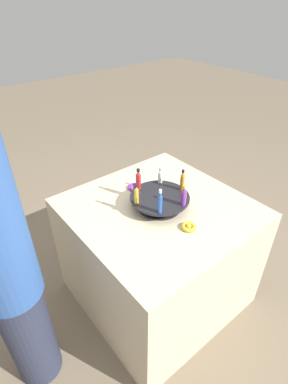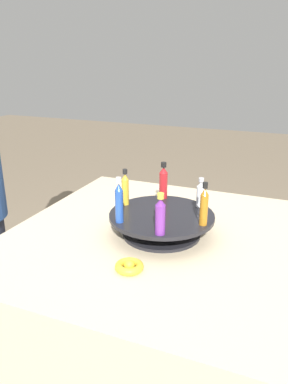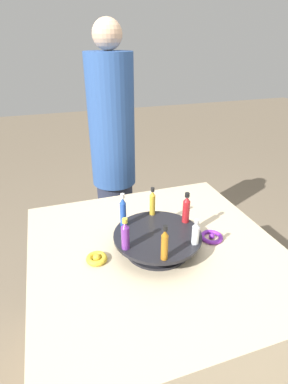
% 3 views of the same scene
% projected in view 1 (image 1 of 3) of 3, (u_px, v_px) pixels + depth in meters
% --- Properties ---
extents(ground_plane, '(12.00, 12.00, 0.00)m').
position_uv_depth(ground_plane, '(156.00, 291.00, 2.10)').
color(ground_plane, '#756651').
extents(party_table, '(0.94, 0.94, 0.74)m').
position_uv_depth(party_table, '(158.00, 254.00, 1.89)').
color(party_table, beige).
rests_on(party_table, ground_plane).
extents(display_stand, '(0.33, 0.33, 0.07)m').
position_uv_depth(display_stand, '(160.00, 200.00, 1.65)').
color(display_stand, black).
rests_on(display_stand, party_table).
extents(bottle_blue, '(0.02, 0.02, 0.14)m').
position_uv_depth(bottle_blue, '(160.00, 202.00, 1.48)').
color(bottle_blue, '#234CAD').
rests_on(bottle_blue, display_stand).
extents(bottle_purple, '(0.03, 0.03, 0.12)m').
position_uv_depth(bottle_purple, '(184.00, 196.00, 1.54)').
color(bottle_purple, '#702D93').
rests_on(bottle_purple, display_stand).
extents(bottle_amber, '(0.02, 0.02, 0.13)m').
position_uv_depth(bottle_amber, '(182.00, 181.00, 1.66)').
color(bottle_amber, '#AD6B19').
rests_on(bottle_amber, display_stand).
extents(bottle_clear, '(0.03, 0.03, 0.10)m').
position_uv_depth(bottle_clear, '(160.00, 176.00, 1.73)').
color(bottle_clear, silver).
rests_on(bottle_clear, display_stand).
extents(bottle_red, '(0.03, 0.03, 0.13)m').
position_uv_depth(bottle_red, '(138.00, 180.00, 1.67)').
color(bottle_red, '#B21E23').
rests_on(bottle_red, display_stand).
extents(bottle_gold, '(0.02, 0.02, 0.12)m').
position_uv_depth(bottle_gold, '(136.00, 195.00, 1.55)').
color(bottle_gold, gold).
rests_on(bottle_gold, display_stand).
extents(ribbon_bow_purple, '(0.09, 0.09, 0.02)m').
position_uv_depth(ribbon_bow_purple, '(135.00, 187.00, 1.82)').
color(ribbon_bow_purple, purple).
rests_on(ribbon_bow_purple, party_table).
extents(ribbon_bow_gold, '(0.08, 0.08, 0.03)m').
position_uv_depth(ribbon_bow_gold, '(189.00, 227.00, 1.52)').
color(ribbon_bow_gold, gold).
rests_on(ribbon_bow_gold, party_table).
extents(person_figure, '(0.26, 0.26, 1.56)m').
position_uv_depth(person_figure, '(5.00, 271.00, 1.24)').
color(person_figure, '#282D42').
rests_on(person_figure, ground_plane).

